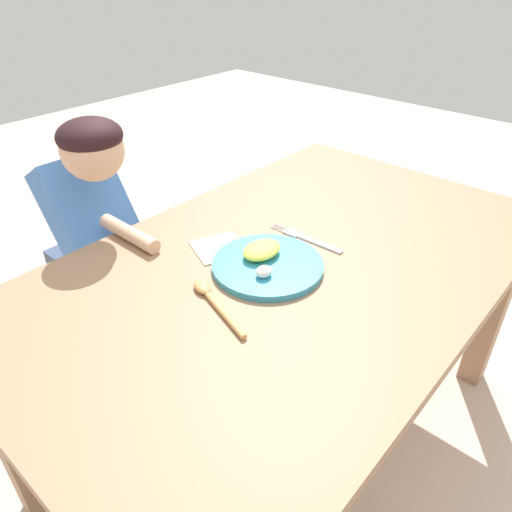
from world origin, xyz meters
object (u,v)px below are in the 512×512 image
at_px(spoon, 212,299).
at_px(person, 96,258).
at_px(fork, 307,239).
at_px(plate, 267,263).

distance_m(spoon, person, 0.61).
bearing_deg(fork, spoon, 88.36).
height_order(plate, fork, plate).
xyz_separation_m(plate, person, (-0.15, 0.58, -0.17)).
relative_size(plate, fork, 1.21).
distance_m(plate, spoon, 0.19).
xyz_separation_m(fork, person, (-0.32, 0.58, -0.16)).
bearing_deg(person, fork, 119.06).
height_order(plate, person, person).
bearing_deg(person, spoon, 85.81).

